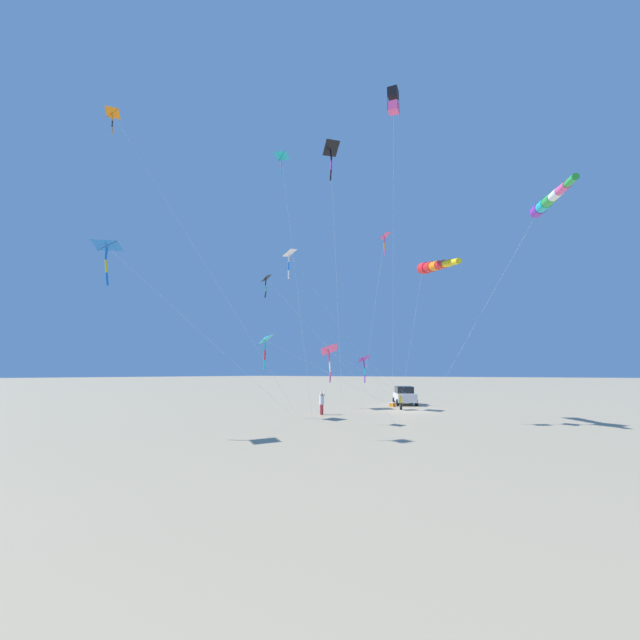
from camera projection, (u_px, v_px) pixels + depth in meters
name	position (u px, v px, depth m)	size (l,w,h in m)	color
ground_plane	(406.00, 410.00, 34.62)	(600.00, 600.00, 0.00)	tan
parked_car	(404.00, 395.00, 40.85)	(4.63, 3.82, 1.85)	silver
cooler_box	(392.00, 404.00, 38.42)	(0.62, 0.42, 0.42)	orange
person_adult_flyer	(322.00, 402.00, 31.13)	(0.61, 0.51, 1.84)	#B72833
person_child_green_jacket	(401.00, 401.00, 35.33)	(0.47, 0.50, 1.39)	#232328
kite_delta_rainbow_low_near	(330.00, 149.00, 29.36)	(3.88, 1.61, 20.18)	black
kite_delta_long_streamer_right	(282.00, 158.00, 29.31)	(3.14, 1.50, 19.36)	#1EB7C6
kite_delta_striped_overhead	(107.00, 246.00, 21.37)	(13.90, 3.31, 10.34)	blue
kite_delta_orange_high_right	(265.00, 340.00, 29.20)	(15.00, 4.68, 6.10)	#1EB7C6
kite_delta_yellow_midlevel	(289.00, 253.00, 37.76)	(10.78, 7.11, 15.02)	white
kite_delta_blue_topmost	(267.00, 279.00, 27.00)	(13.28, 3.10, 9.90)	black
kite_delta_small_distant	(363.00, 359.00, 36.05)	(8.04, 3.07, 4.92)	purple
kite_delta_white_trailing	(328.00, 350.00, 37.30)	(7.64, 7.47, 6.02)	#EF4C93
kite_windsock_checkered_midright	(434.00, 266.00, 29.34)	(7.97, 7.91, 11.88)	red
kite_windsock_teal_far_right	(548.00, 202.00, 23.00)	(12.16, 12.14, 13.86)	purple
kite_delta_black_fish_shape	(115.00, 117.00, 23.26)	(14.57, 3.45, 18.53)	orange
kite_delta_red_high_left	(384.00, 237.00, 28.07)	(7.26, 6.37, 13.10)	#EF4C93
kite_box_green_low_center	(393.00, 101.00, 26.51)	(10.29, 5.53, 22.10)	black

